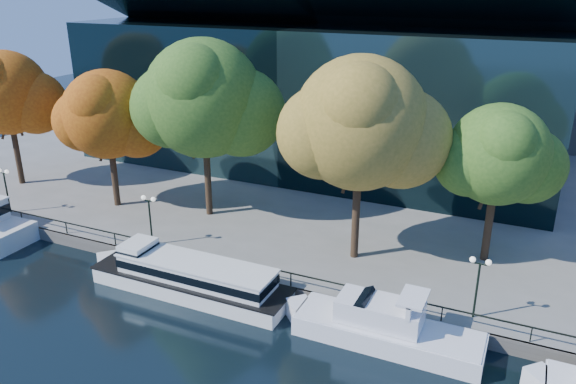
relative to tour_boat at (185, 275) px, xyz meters
The scene contains 14 objects.
ground 2.61m from the tour_boat, 28.47° to the right, with size 160.00×160.00×0.00m, color black.
promenade 35.36m from the tour_boat, 86.75° to the left, with size 90.00×67.08×1.00m.
railing 3.02m from the tour_boat, 47.24° to the left, with size 88.20×0.08×0.99m.
convention_building 31.60m from the tour_boat, 93.72° to the left, with size 50.00×24.57×21.43m.
tour_boat is the anchor object (origin of this frame).
cruiser_near 13.80m from the tour_boat, ahead, with size 12.32×3.17×3.57m.
tree_0 28.95m from the tour_boat, 160.31° to the left, with size 10.07×8.26×13.20m.
tree_1 17.75m from the tour_boat, 146.69° to the left, with size 9.66×7.92×12.29m.
tree_2 14.94m from the tour_boat, 113.02° to the left, with size 12.25×10.04×15.13m.
tree_3 15.87m from the tour_boat, 39.40° to the left, with size 11.64×9.55×14.83m.
tree_4 23.16m from the tour_boat, 31.96° to the left, with size 8.85×7.26×11.62m.
lamp_0 21.32m from the tour_boat, behind, with size 1.26×0.36×4.03m.
lamp_1 6.95m from the tour_boat, 147.76° to the left, with size 1.26×0.36×4.03m.
lamp_2 19.20m from the tour_boat, 10.35° to the left, with size 1.26×0.36×4.03m.
Camera 1 is at (18.60, -26.94, 20.43)m, focal length 35.00 mm.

